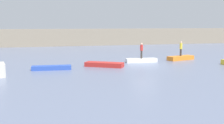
{
  "coord_description": "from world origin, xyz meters",
  "views": [
    {
      "loc": [
        -10.48,
        -26.03,
        4.26
      ],
      "look_at": [
        -3.11,
        1.3,
        0.4
      ],
      "focal_mm": 44.76,
      "sensor_mm": 36.0,
      "label": 1
    }
  ],
  "objects": [
    {
      "name": "ground_plane",
      "position": [
        0.0,
        0.0,
        0.0
      ],
      "size": [
        120.0,
        120.0,
        0.0
      ],
      "primitive_type": "plane",
      "color": "slate"
    },
    {
      "name": "rowboat_white",
      "position": [
        0.8,
        3.09,
        0.22
      ],
      "size": [
        3.54,
        1.29,
        0.43
      ],
      "primitive_type": "cube",
      "rotation": [
        0.0,
        0.0,
        -0.09
      ],
      "color": "white",
      "rests_on": "ground_plane"
    },
    {
      "name": "embankment_wall",
      "position": [
        0.0,
        28.63,
        1.66
      ],
      "size": [
        80.0,
        1.2,
        3.33
      ],
      "primitive_type": "cube",
      "color": "gray",
      "rests_on": "ground_plane"
    },
    {
      "name": "rowboat_red",
      "position": [
        -4.0,
        0.96,
        0.22
      ],
      "size": [
        3.91,
        3.07,
        0.44
      ],
      "primitive_type": "cube",
      "rotation": [
        0.0,
        0.0,
        -0.56
      ],
      "color": "red",
      "rests_on": "ground_plane"
    },
    {
      "name": "person_yellow_shirt",
      "position": [
        6.04,
        3.74,
        1.46
      ],
      "size": [
        0.32,
        0.32,
        1.74
      ],
      "color": "#38332D",
      "rests_on": "rowboat_orange"
    },
    {
      "name": "rowboat_orange",
      "position": [
        6.04,
        3.74,
        0.25
      ],
      "size": [
        3.63,
        2.03,
        0.49
      ],
      "primitive_type": "cube",
      "rotation": [
        0.0,
        0.0,
        0.29
      ],
      "color": "orange",
      "rests_on": "ground_plane"
    },
    {
      "name": "rowboat_blue",
      "position": [
        -9.23,
        0.41,
        0.19
      ],
      "size": [
        3.68,
        1.17,
        0.39
      ],
      "primitive_type": "cube",
      "rotation": [
        0.0,
        0.0,
        -0.06
      ],
      "color": "#2B4CAD",
      "rests_on": "ground_plane"
    },
    {
      "name": "person_red_shirt",
      "position": [
        0.8,
        3.09,
        1.42
      ],
      "size": [
        0.32,
        0.32,
        1.75
      ],
      "color": "#38332D",
      "rests_on": "rowboat_white"
    }
  ]
}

